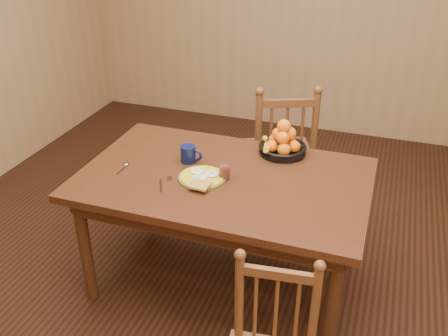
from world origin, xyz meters
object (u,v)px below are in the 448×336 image
(coffee_mug, at_px, (189,154))
(fruit_bowl, at_px, (282,143))
(dining_table, at_px, (224,189))
(chair_far, at_px, (281,153))
(breakfast_plate, at_px, (202,177))

(coffee_mug, bearing_deg, fruit_bowl, 30.30)
(dining_table, bearing_deg, chair_far, 81.42)
(breakfast_plate, bearing_deg, coffee_mug, 131.17)
(fruit_bowl, bearing_deg, coffee_mug, -149.70)
(fruit_bowl, bearing_deg, dining_table, -122.43)
(dining_table, xyz_separation_m, fruit_bowl, (0.24, 0.38, 0.15))
(dining_table, height_order, chair_far, chair_far)
(dining_table, bearing_deg, breakfast_plate, -143.74)
(coffee_mug, bearing_deg, chair_far, 63.87)
(chair_far, xyz_separation_m, coffee_mug, (-0.38, -0.78, 0.30))
(coffee_mug, relative_size, fruit_bowl, 0.46)
(chair_far, xyz_separation_m, fruit_bowl, (0.11, -0.49, 0.32))
(chair_far, distance_m, breakfast_plate, 1.01)
(breakfast_plate, distance_m, coffee_mug, 0.23)
(chair_far, height_order, coffee_mug, chair_far)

